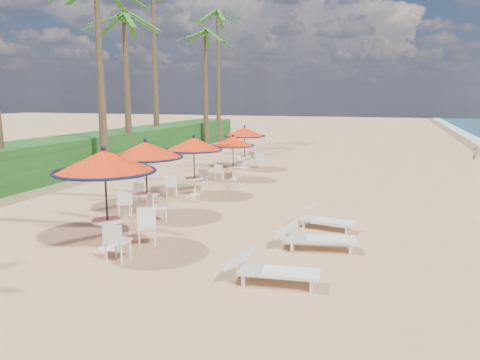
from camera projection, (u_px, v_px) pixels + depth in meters
The scene contains 14 objects.
ground at pixel (280, 272), 10.49m from camera, with size 160.00×160.00×0.00m, color tan.
scrub_hedge at pixel (79, 153), 24.75m from camera, with size 3.00×40.00×1.80m, color #194716.
station_0 at pixel (108, 171), 11.68m from camera, with size 2.57×2.57×2.68m.
station_1 at pixel (144, 159), 15.15m from camera, with size 2.45×2.45×2.55m.
station_2 at pixel (193, 149), 18.37m from camera, with size 2.29×2.29×2.39m.
station_3 at pixel (232, 147), 21.91m from camera, with size 2.03×2.12×2.12m.
station_4 at pixel (246, 137), 25.14m from camera, with size 2.25×2.25×2.35m.
lounger_near at pixel (269, 269), 9.78m from camera, with size 2.03×0.81×0.71m.
lounger_mid at pixel (312, 237), 11.97m from camera, with size 2.14×1.01×0.74m.
lounger_far at pixel (321, 218), 13.89m from camera, with size 1.90×0.90×0.66m.
palm_4 at pixel (124, 27), 25.76m from camera, with size 5.00×5.00×8.42m.
palm_6 at pixel (205, 40), 34.96m from camera, with size 5.00×5.00×8.82m.
palm_7 at pixel (218, 22), 38.49m from camera, with size 5.00×5.00×10.80m.
person at pixel (475, 153), 28.60m from camera, with size 0.32×0.21×0.88m, color #986A4D.
Camera 1 is at (2.25, -9.74, 3.90)m, focal length 35.00 mm.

